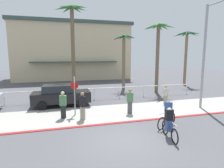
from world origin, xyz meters
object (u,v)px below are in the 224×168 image
object	(u,v)px
stop_sign_bike_lane	(75,90)
cyclist_red_0	(168,115)
palm_tree_3	(158,40)
palm_tree_4	(186,45)
car_black_1	(61,95)
palm_tree_1	(72,28)
pedestrian_0	(63,106)
cyclist_blue_1	(169,124)
pedestrian_3	(166,96)
pedestrian_2	(130,102)
streetlight_curb	(207,51)
pedestrian_1	(83,107)
palm_tree_2	(124,47)

from	to	relation	value
stop_sign_bike_lane	cyclist_red_0	xyz separation A→B (m)	(4.79, -3.51, -0.98)
palm_tree_3	palm_tree_4	xyz separation A→B (m)	(6.12, 3.54, -0.17)
palm_tree_3	car_black_1	size ratio (longest dim) A/B	1.66
palm_tree_1	palm_tree_3	world-z (taller)	palm_tree_1
cyclist_red_0	stop_sign_bike_lane	bearing A→B (deg)	143.75
stop_sign_bike_lane	pedestrian_0	xyz separation A→B (m)	(-0.76, -0.50, -0.88)
palm_tree_3	cyclist_blue_1	bearing A→B (deg)	-115.82
pedestrian_3	car_black_1	bearing A→B (deg)	167.31
cyclist_blue_1	pedestrian_2	xyz separation A→B (m)	(-0.45, 4.05, 0.11)
cyclist_red_0	streetlight_curb	bearing A→B (deg)	28.84
palm_tree_1	pedestrian_0	distance (m)	8.82
streetlight_curb	palm_tree_3	distance (m)	6.68
cyclist_red_0	pedestrian_2	size ratio (longest dim) A/B	0.95
palm_tree_1	car_black_1	size ratio (longest dim) A/B	1.96
pedestrian_1	pedestrian_2	xyz separation A→B (m)	(3.24, 0.38, -0.01)
pedestrian_0	cyclist_blue_1	bearing A→B (deg)	-41.49
stop_sign_bike_lane	cyclist_blue_1	xyz separation A→B (m)	(4.07, -4.78, -0.98)
pedestrian_1	palm_tree_4	bearing A→B (deg)	34.54
streetlight_curb	palm_tree_2	world-z (taller)	streetlight_curb
streetlight_curb	cyclist_red_0	world-z (taller)	streetlight_curb
pedestrian_2	cyclist_blue_1	bearing A→B (deg)	-83.64
palm_tree_1	pedestrian_3	xyz separation A→B (m)	(6.92, -5.32, -5.82)
streetlight_curb	pedestrian_1	bearing A→B (deg)	-179.31
palm_tree_1	streetlight_curb	bearing A→B (deg)	-38.33
cyclist_red_0	pedestrian_3	xyz separation A→B (m)	(2.51, 4.29, 0.02)
palm_tree_3	cyclist_red_0	bearing A→B (deg)	-115.33
car_black_1	pedestrian_0	xyz separation A→B (m)	(0.12, -3.13, -0.07)
palm_tree_4	car_black_1	xyz separation A→B (m)	(-16.09, -6.47, -4.52)
car_black_1	pedestrian_1	bearing A→B (deg)	-71.23
palm_tree_2	pedestrian_2	xyz separation A→B (m)	(-2.70, -9.19, -4.12)
stop_sign_bike_lane	pedestrian_1	distance (m)	1.46
stop_sign_bike_lane	pedestrian_3	xyz separation A→B (m)	(7.29, 0.78, -0.96)
pedestrian_2	pedestrian_3	bearing A→B (deg)	22.38
pedestrian_0	palm_tree_4	bearing A→B (deg)	31.01
palm_tree_4	pedestrian_3	distance (m)	12.38
cyclist_blue_1	stop_sign_bike_lane	bearing A→B (deg)	130.42
pedestrian_1	pedestrian_3	distance (m)	7.16
palm_tree_1	palm_tree_3	xyz separation A→B (m)	(8.71, -0.55, -0.98)
pedestrian_2	palm_tree_4	bearing A→B (deg)	40.30
palm_tree_2	pedestrian_0	bearing A→B (deg)	-128.31
streetlight_curb	palm_tree_1	bearing A→B (deg)	141.67
palm_tree_2	pedestrian_0	distance (m)	12.15
palm_tree_1	pedestrian_3	bearing A→B (deg)	-37.53
cyclist_blue_1	pedestrian_0	xyz separation A→B (m)	(-4.84, 4.28, 0.10)
streetlight_curb	cyclist_blue_1	distance (m)	7.41
pedestrian_2	pedestrian_3	xyz separation A→B (m)	(3.67, 1.51, -0.08)
palm_tree_4	cyclist_red_0	bearing A→B (deg)	-129.57
car_black_1	pedestrian_1	distance (m)	3.94
palm_tree_4	cyclist_blue_1	bearing A→B (deg)	-128.72
palm_tree_1	pedestrian_2	bearing A→B (deg)	-64.53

